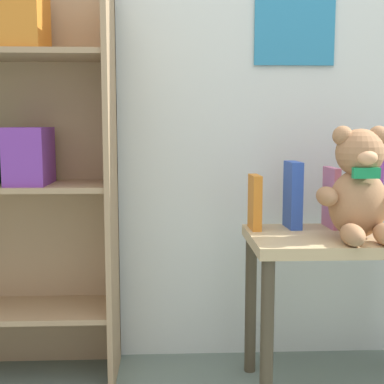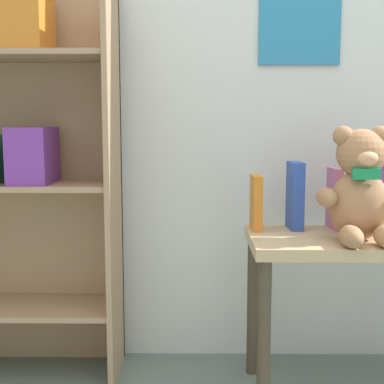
{
  "view_description": "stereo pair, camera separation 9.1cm",
  "coord_description": "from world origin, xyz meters",
  "px_view_note": "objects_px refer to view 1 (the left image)",
  "views": [
    {
      "loc": [
        -0.28,
        -0.7,
        0.88
      ],
      "look_at": [
        -0.21,
        1.0,
        0.66
      ],
      "focal_mm": 50.0,
      "sensor_mm": 36.0,
      "label": 1
    },
    {
      "loc": [
        -0.19,
        -0.7,
        0.88
      ],
      "look_at": [
        -0.21,
        1.0,
        0.66
      ],
      "focal_mm": 50.0,
      "sensor_mm": 36.0,
      "label": 2
    }
  ],
  "objects_px": {
    "bookshelf_side": "(9,156)",
    "book_standing_orange": "(255,202)",
    "teddy_bear": "(360,188)",
    "book_standing_blue": "(293,195)",
    "book_standing_pink": "(331,197)",
    "display_table": "(340,263)",
    "book_standing_purple": "(370,190)"
  },
  "relations": [
    {
      "from": "bookshelf_side",
      "to": "book_standing_orange",
      "type": "distance_m",
      "value": 0.85
    },
    {
      "from": "teddy_bear",
      "to": "book_standing_blue",
      "type": "distance_m",
      "value": 0.25
    },
    {
      "from": "book_standing_pink",
      "to": "book_standing_orange",
      "type": "bearing_deg",
      "value": -177.32
    },
    {
      "from": "bookshelf_side",
      "to": "book_standing_blue",
      "type": "height_order",
      "value": "bookshelf_side"
    },
    {
      "from": "teddy_bear",
      "to": "book_standing_orange",
      "type": "xyz_separation_m",
      "value": [
        -0.29,
        0.16,
        -0.07
      ]
    },
    {
      "from": "teddy_bear",
      "to": "display_table",
      "type": "bearing_deg",
      "value": 115.06
    },
    {
      "from": "display_table",
      "to": "book_standing_blue",
      "type": "relative_size",
      "value": 2.61
    },
    {
      "from": "display_table",
      "to": "book_standing_orange",
      "type": "distance_m",
      "value": 0.34
    },
    {
      "from": "display_table",
      "to": "book_standing_orange",
      "type": "xyz_separation_m",
      "value": [
        -0.26,
        0.1,
        0.18
      ]
    },
    {
      "from": "bookshelf_side",
      "to": "book_standing_pink",
      "type": "bearing_deg",
      "value": -3.19
    },
    {
      "from": "book_standing_purple",
      "to": "teddy_bear",
      "type": "bearing_deg",
      "value": -120.09
    },
    {
      "from": "bookshelf_side",
      "to": "teddy_bear",
      "type": "relative_size",
      "value": 3.89
    },
    {
      "from": "display_table",
      "to": "teddy_bear",
      "type": "distance_m",
      "value": 0.26
    },
    {
      "from": "teddy_bear",
      "to": "book_standing_pink",
      "type": "distance_m",
      "value": 0.2
    },
    {
      "from": "teddy_bear",
      "to": "bookshelf_side",
      "type": "bearing_deg",
      "value": 167.61
    },
    {
      "from": "book_standing_blue",
      "to": "book_standing_purple",
      "type": "distance_m",
      "value": 0.26
    },
    {
      "from": "bookshelf_side",
      "to": "book_standing_orange",
      "type": "height_order",
      "value": "bookshelf_side"
    },
    {
      "from": "book_standing_pink",
      "to": "display_table",
      "type": "bearing_deg",
      "value": -92.02
    },
    {
      "from": "book_standing_pink",
      "to": "book_standing_purple",
      "type": "relative_size",
      "value": 0.79
    },
    {
      "from": "book_standing_pink",
      "to": "bookshelf_side",
      "type": "bearing_deg",
      "value": 174.79
    },
    {
      "from": "bookshelf_side",
      "to": "book_standing_pink",
      "type": "distance_m",
      "value": 1.1
    },
    {
      "from": "teddy_bear",
      "to": "book_standing_purple",
      "type": "bearing_deg",
      "value": 60.68
    },
    {
      "from": "book_standing_purple",
      "to": "bookshelf_side",
      "type": "bearing_deg",
      "value": 176.17
    },
    {
      "from": "display_table",
      "to": "book_standing_purple",
      "type": "relative_size",
      "value": 2.28
    },
    {
      "from": "display_table",
      "to": "book_standing_blue",
      "type": "distance_m",
      "value": 0.27
    },
    {
      "from": "display_table",
      "to": "book_standing_purple",
      "type": "distance_m",
      "value": 0.28
    },
    {
      "from": "book_standing_pink",
      "to": "book_standing_purple",
      "type": "bearing_deg",
      "value": -4.06
    },
    {
      "from": "book_standing_blue",
      "to": "book_standing_pink",
      "type": "distance_m",
      "value": 0.13
    },
    {
      "from": "display_table",
      "to": "teddy_bear",
      "type": "height_order",
      "value": "teddy_bear"
    },
    {
      "from": "book_standing_purple",
      "to": "display_table",
      "type": "bearing_deg",
      "value": -139.28
    },
    {
      "from": "book_standing_pink",
      "to": "book_standing_purple",
      "type": "height_order",
      "value": "book_standing_purple"
    },
    {
      "from": "display_table",
      "to": "book_standing_orange",
      "type": "relative_size",
      "value": 3.22
    }
  ]
}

